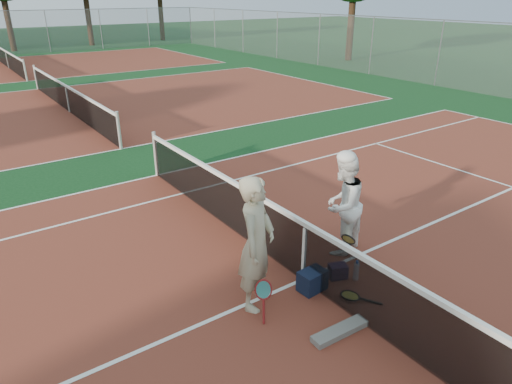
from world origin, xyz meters
TOP-DOWN VIEW (x-y plane):
  - ground at (0.00, 0.00)m, footprint 130.00×130.00m
  - court_main at (0.00, 0.00)m, footprint 23.77×10.97m
  - court_far_a at (0.00, 13.50)m, footprint 23.77×10.97m
  - court_far_b at (0.00, 27.00)m, footprint 23.77×10.97m
  - net_main at (0.00, 0.00)m, footprint 0.10×10.98m
  - net_far_a at (0.00, 13.50)m, footprint 0.10×10.98m
  - net_far_b at (0.00, 27.00)m, footprint 0.10×10.98m
  - fence_right at (16.00, 6.75)m, footprint 0.06×54.50m
  - player_a at (-0.93, -0.05)m, footprint 0.86×0.80m
  - player_b at (1.11, 0.32)m, footprint 1.02×0.90m
  - racket_red at (-1.03, -0.36)m, footprint 0.35×0.34m
  - racket_black_held at (0.97, 0.01)m, footprint 0.43×0.38m
  - racket_spare at (0.26, -0.76)m, footprint 0.56×0.65m
  - sports_bag_navy at (-0.05, -0.27)m, footprint 0.43×0.31m
  - sports_bag_purple at (0.49, -0.26)m, footprint 0.33×0.28m
  - net_cover_canvas at (-0.41, -1.22)m, footprint 0.85×0.24m
  - water_bottle at (0.68, -0.47)m, footprint 0.09×0.09m

SIDE VIEW (x-z plane):
  - ground at x=0.00m, z-range 0.00..0.00m
  - court_main at x=0.00m, z-range 0.00..0.01m
  - court_far_a at x=0.00m, z-range 0.00..0.01m
  - court_far_b at x=0.00m, z-range 0.00..0.01m
  - racket_spare at x=0.26m, z-range 0.00..0.07m
  - net_cover_canvas at x=-0.41m, z-range 0.00..0.09m
  - sports_bag_purple at x=0.49m, z-range 0.00..0.23m
  - water_bottle at x=0.68m, z-range 0.00..0.30m
  - sports_bag_navy at x=-0.05m, z-range 0.00..0.33m
  - racket_black_held at x=0.97m, z-range 0.00..0.52m
  - racket_red at x=-1.03m, z-range 0.00..0.58m
  - net_main at x=0.00m, z-range 0.00..1.02m
  - net_far_a at x=0.00m, z-range 0.00..1.02m
  - net_far_b at x=0.00m, z-range 0.00..1.02m
  - player_b at x=1.11m, z-range 0.00..1.76m
  - player_a at x=-0.93m, z-range 0.00..1.97m
  - fence_right at x=16.00m, z-range 0.00..3.00m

